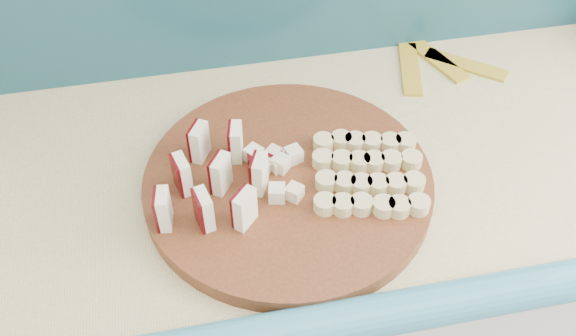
{
  "coord_description": "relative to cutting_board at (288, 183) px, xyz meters",
  "views": [
    {
      "loc": [
        -0.31,
        0.79,
        1.68
      ],
      "look_at": [
        -0.17,
        1.45,
        0.96
      ],
      "focal_mm": 40.0,
      "sensor_mm": 36.0,
      "label": 1
    }
  ],
  "objects": [
    {
      "name": "apple_wedges",
      "position": [
        -0.12,
        -0.01,
        0.05
      ],
      "size": [
        0.17,
        0.19,
        0.06
      ],
      "color": "#F1E7C1",
      "rests_on": "cutting_board"
    },
    {
      "name": "banana_slices",
      "position": [
        0.12,
        -0.02,
        0.02
      ],
      "size": [
        0.19,
        0.19,
        0.02
      ],
      "color": "#CFBD7E",
      "rests_on": "cutting_board"
    },
    {
      "name": "kitchen_counter",
      "position": [
        0.27,
        0.05,
        -0.47
      ],
      "size": [
        2.2,
        0.63,
        0.91
      ],
      "color": "silver",
      "rests_on": "ground"
    },
    {
      "name": "cutting_board",
      "position": [
        0.0,
        0.0,
        0.0
      ],
      "size": [
        0.53,
        0.53,
        0.03
      ],
      "primitive_type": "cylinder",
      "rotation": [
        0.0,
        0.0,
        -0.2
      ],
      "color": "#4B2110",
      "rests_on": "kitchen_counter"
    },
    {
      "name": "apple_chunks",
      "position": [
        -0.03,
        0.01,
        0.03
      ],
      "size": [
        0.06,
        0.07,
        0.02
      ],
      "color": "#F8EDC7",
      "rests_on": "cutting_board"
    },
    {
      "name": "banana_peel",
      "position": [
        0.34,
        0.25,
        -0.01
      ],
      "size": [
        0.22,
        0.18,
        0.01
      ],
      "rotation": [
        0.0,
        0.0,
        0.19
      ],
      "color": "gold",
      "rests_on": "kitchen_counter"
    }
  ]
}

